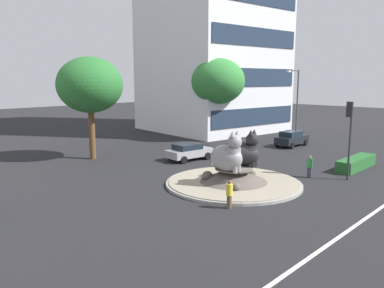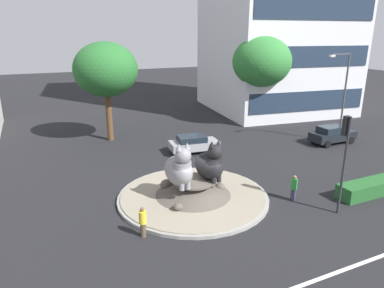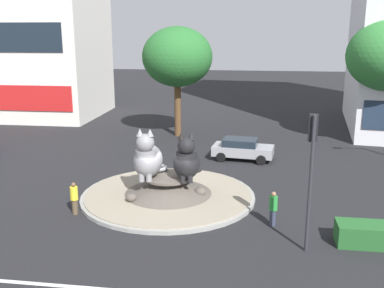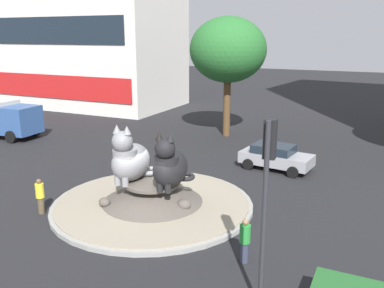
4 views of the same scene
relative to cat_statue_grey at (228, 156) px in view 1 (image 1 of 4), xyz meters
The scene contains 15 objects.
ground_plane 2.37m from the cat_statue_grey, 16.17° to the left, with size 160.00×160.00×0.00m, color black.
lane_centreline 8.78m from the cat_statue_grey, 83.40° to the right, with size 112.00×0.20×0.01m, color silver.
roundabout_island 1.99m from the cat_statue_grey, 16.65° to the left, with size 9.05×9.05×1.17m.
cat_statue_grey is the anchor object (origin of this frame).
cat_statue_black 2.00m from the cat_statue_grey, ahead, with size 1.67×2.62×2.51m.
traffic_light_mast 8.95m from the cat_statue_grey, 31.55° to the right, with size 0.32×0.46×5.46m.
office_tower 32.88m from the cat_statue_grey, 43.06° to the left, with size 17.15×17.66×33.52m.
clipped_hedge_strip 12.11m from the cat_statue_grey, 18.62° to the right, with size 5.17×1.20×0.90m, color #235B28.
broadleaf_tree_behind_island 15.12m from the cat_statue_grey, 93.78° to the left, with size 5.65×5.65×8.89m.
second_tree_near_tower 20.58m from the cat_statue_grey, 42.03° to the left, with size 6.09×6.09×9.34m.
streetlight_arm 18.56m from the cat_statue_grey, 16.05° to the left, with size 2.37×0.24×7.94m.
pedestrian_yellow_shirt 4.11m from the cat_statue_grey, 139.99° to the right, with size 0.36×0.36×1.58m.
pedestrian_green_shirt 6.86m from the cat_statue_grey, 21.43° to the right, with size 0.38×0.38×1.59m.
sedan_on_far_lane 9.32m from the cat_statue_grey, 60.15° to the left, with size 4.22×2.44×1.44m.
hatchback_near_shophouse 17.83m from the cat_statue_grey, 16.54° to the left, with size 4.24×1.94×1.61m.
Camera 1 is at (-19.78, -15.20, 6.97)m, focal length 35.81 mm.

